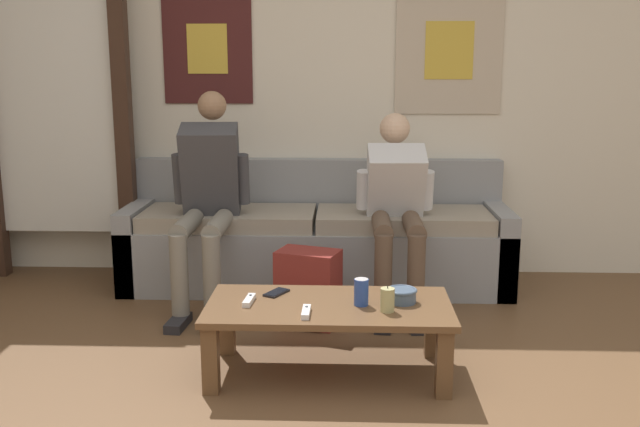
% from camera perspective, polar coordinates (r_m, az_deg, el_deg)
% --- Properties ---
extents(wall_back, '(10.00, 0.07, 2.55)m').
position_cam_1_polar(wall_back, '(4.83, 1.29, 10.24)').
color(wall_back, silver).
rests_on(wall_back, ground_plane).
extents(door_frame, '(1.00, 0.10, 2.15)m').
position_cam_1_polar(door_frame, '(4.99, -20.51, 8.66)').
color(door_frame, '#382319').
rests_on(door_frame, ground_plane).
extents(couch, '(2.45, 0.69, 0.79)m').
position_cam_1_polar(couch, '(4.63, -0.29, -2.26)').
color(couch, gray).
rests_on(couch, ground_plane).
extents(coffee_table, '(1.12, 0.55, 0.34)m').
position_cam_1_polar(coffee_table, '(3.30, 0.65, -8.17)').
color(coffee_table, brown).
rests_on(coffee_table, ground_plane).
extents(person_seated_adult, '(0.47, 0.92, 1.25)m').
position_cam_1_polar(person_seated_adult, '(4.28, -9.00, 1.77)').
color(person_seated_adult, gray).
rests_on(person_seated_adult, ground_plane).
extents(person_seated_teen, '(0.47, 0.94, 1.12)m').
position_cam_1_polar(person_seated_teen, '(4.24, 6.12, 0.98)').
color(person_seated_teen, brown).
rests_on(person_seated_teen, ground_plane).
extents(backpack, '(0.38, 0.31, 0.42)m').
position_cam_1_polar(backpack, '(3.93, -1.00, -6.11)').
color(backpack, maroon).
rests_on(backpack, ground_plane).
extents(ceramic_bowl, '(0.14, 0.14, 0.07)m').
position_cam_1_polar(ceramic_bowl, '(3.31, 6.56, -6.46)').
color(ceramic_bowl, '#475B75').
rests_on(ceramic_bowl, coffee_table).
extents(pillar_candle, '(0.06, 0.06, 0.12)m').
position_cam_1_polar(pillar_candle, '(3.18, 5.42, -6.90)').
color(pillar_candle, tan).
rests_on(pillar_candle, coffee_table).
extents(drink_can_blue, '(0.07, 0.07, 0.12)m').
position_cam_1_polar(drink_can_blue, '(3.25, 3.32, -6.29)').
color(drink_can_blue, '#28479E').
rests_on(drink_can_blue, coffee_table).
extents(game_controller_near_left, '(0.04, 0.15, 0.03)m').
position_cam_1_polar(game_controller_near_left, '(3.31, -5.69, -6.92)').
color(game_controller_near_left, white).
rests_on(game_controller_near_left, coffee_table).
extents(game_controller_near_right, '(0.04, 0.14, 0.03)m').
position_cam_1_polar(game_controller_near_right, '(3.14, -1.12, -7.88)').
color(game_controller_near_right, white).
rests_on(game_controller_near_right, coffee_table).
extents(cell_phone, '(0.12, 0.15, 0.01)m').
position_cam_1_polar(cell_phone, '(3.42, -3.51, -6.33)').
color(cell_phone, black).
rests_on(cell_phone, coffee_table).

